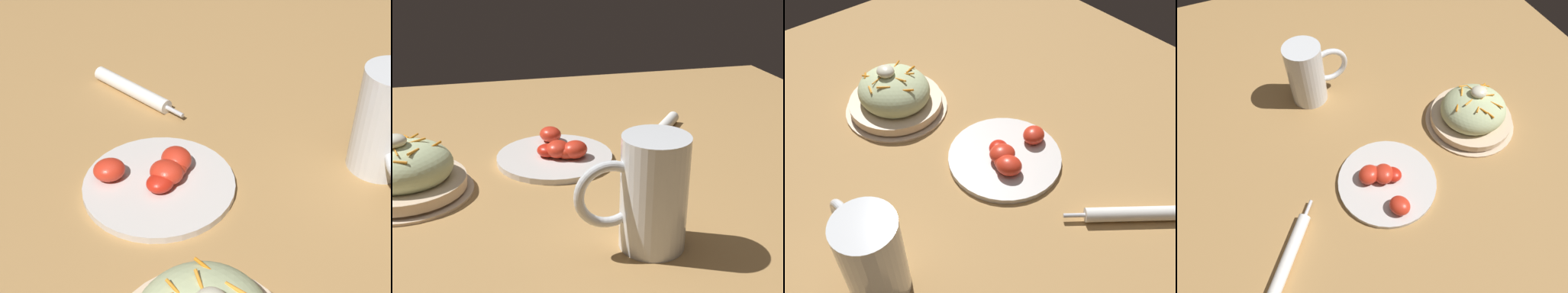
% 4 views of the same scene
% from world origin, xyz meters
% --- Properties ---
extents(ground_plane, '(1.43, 1.43, 0.00)m').
position_xyz_m(ground_plane, '(0.00, 0.00, 0.00)').
color(ground_plane, '#B2844C').
extents(salad_plate, '(0.21, 0.21, 0.10)m').
position_xyz_m(salad_plate, '(-0.27, 0.06, 0.04)').
color(salad_plate, beige).
rests_on(salad_plate, ground_plane).
extents(beer_mug, '(0.15, 0.09, 0.16)m').
position_xyz_m(beer_mug, '(0.06, -0.17, 0.07)').
color(beer_mug, white).
rests_on(beer_mug, ground_plane).
extents(napkin_roll, '(0.14, 0.17, 0.02)m').
position_xyz_m(napkin_roll, '(0.22, 0.21, 0.01)').
color(napkin_roll, white).
rests_on(napkin_roll, ground_plane).
extents(tomato_plate, '(0.21, 0.21, 0.04)m').
position_xyz_m(tomato_plate, '(-0.01, 0.14, 0.01)').
color(tomato_plate, silver).
rests_on(tomato_plate, ground_plane).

